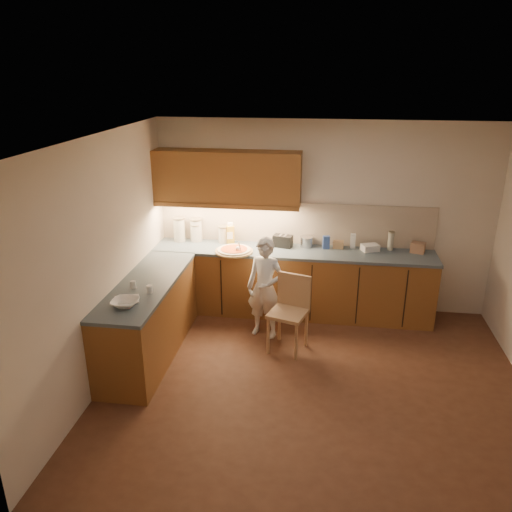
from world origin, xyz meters
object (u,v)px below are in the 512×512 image
(child, at_px, (265,288))
(toaster, at_px, (283,241))
(wooden_chair, at_px, (290,307))
(oil_jug, at_px, (230,234))
(pizza_on_board, at_px, (234,250))

(child, relative_size, toaster, 4.66)
(wooden_chair, relative_size, oil_jug, 3.09)
(pizza_on_board, relative_size, wooden_chair, 0.54)
(child, relative_size, wooden_chair, 1.41)
(pizza_on_board, relative_size, child, 0.39)
(oil_jug, bearing_deg, toaster, -2.58)
(pizza_on_board, height_order, wooden_chair, pizza_on_board)
(child, height_order, wooden_chair, child)
(child, distance_m, toaster, 0.88)
(oil_jug, bearing_deg, wooden_chair, -49.45)
(oil_jug, height_order, toaster, oil_jug)
(wooden_chair, height_order, toaster, toaster)
(pizza_on_board, xyz_separation_m, child, (0.48, -0.49, -0.29))
(pizza_on_board, distance_m, oil_jug, 0.37)
(pizza_on_board, distance_m, wooden_chair, 1.18)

